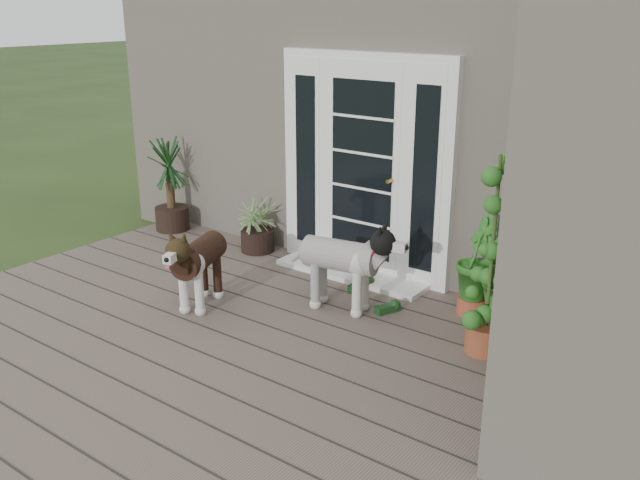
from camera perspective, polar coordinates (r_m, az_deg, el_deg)
The scene contains 14 objects.
deck at distance 5.35m, azimuth -7.93°, elevation -10.54°, with size 6.20×4.60×0.12m, color #6B5B4C.
house_main at distance 8.29m, azimuth 12.85°, elevation 10.74°, with size 7.40×4.00×3.10m, color #665E54.
door_unit at distance 6.67m, azimuth 3.69°, elevation 6.11°, with size 1.90×0.14×2.15m, color white.
door_step at distance 6.83m, azimuth 2.59°, elevation -2.80°, with size 1.60×0.40×0.05m, color white.
brindle_dog at distance 6.16m, azimuth -9.94°, elevation -2.36°, with size 0.36×0.83×0.69m, color #361D13, non-canonical shape.
white_dog at distance 5.99m, azimuth 1.69°, elevation -2.51°, with size 0.38×0.88×0.73m, color beige, non-canonical shape.
spider_plant at distance 7.45m, azimuth -5.25°, elevation 1.45°, with size 0.61×0.61×0.65m, color #8BB16D, non-canonical shape.
yucca at distance 8.27m, azimuth -12.36°, elevation 4.47°, with size 0.75×0.75×1.09m, color black, non-canonical shape.
herb_a at distance 5.91m, azimuth 14.87°, elevation -4.29°, with size 0.46×0.46×0.58m, color #235B1A.
herb_b at distance 6.05m, azimuth 12.72°, elevation -3.12°, with size 0.44×0.44×0.66m, color #1F651C.
herb_c at distance 5.58m, azimuth 21.49°, elevation -6.91°, with size 0.32×0.32×0.50m, color #224E16.
sapling at distance 5.24m, azimuth 14.10°, elevation -1.15°, with size 0.47×0.47×1.61m, color #1A5D1D, non-canonical shape.
clog_left at distance 6.50m, azimuth 3.43°, elevation -3.72°, with size 0.16×0.34×0.10m, color black, non-canonical shape.
clog_right at distance 6.08m, azimuth 5.61°, elevation -5.61°, with size 0.12×0.27×0.08m, color #173A17, non-canonical shape.
Camera 1 is at (3.33, -2.86, 2.69)m, focal length 38.54 mm.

